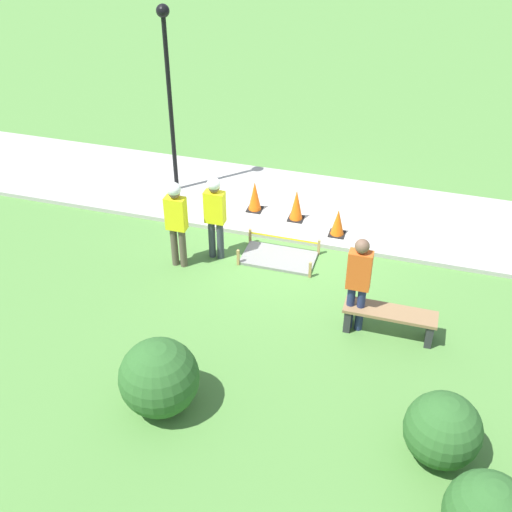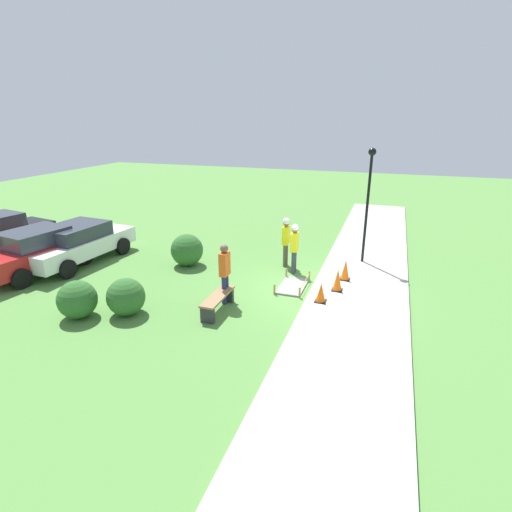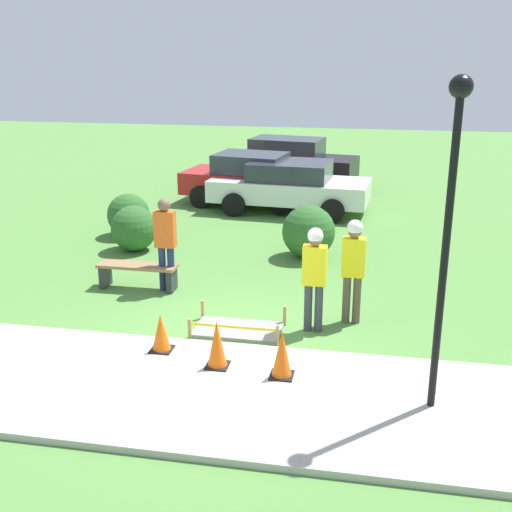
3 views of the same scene
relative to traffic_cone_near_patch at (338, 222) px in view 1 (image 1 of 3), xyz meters
name	(u,v)px [view 1 (image 1 of 3)]	position (x,y,z in m)	size (l,w,h in m)	color
ground_plane	(293,243)	(0.86, 0.46, -0.40)	(60.00, 60.00, 0.00)	#51843D
sidewalk	(308,207)	(0.86, -1.05, -0.35)	(28.00, 3.02, 0.10)	#ADAAA3
wet_concrete_patch	(279,258)	(0.99, 1.11, -0.36)	(1.53, 0.87, 0.35)	gray
traffic_cone_near_patch	(338,222)	(0.00, 0.00, 0.00)	(0.34, 0.34, 0.61)	black
traffic_cone_far_patch	(296,205)	(0.99, -0.36, 0.06)	(0.34, 0.34, 0.73)	black
traffic_cone_sidewalk_edge	(255,196)	(1.98, -0.48, 0.05)	(0.34, 0.34, 0.71)	black
park_bench	(389,318)	(-1.43, 2.76, -0.05)	(1.61, 0.44, 0.51)	#2D2D33
worker_supervisor	(176,217)	(2.87, 1.87, 0.74)	(0.40, 0.27, 1.88)	brown
worker_assistant	(215,211)	(2.24, 1.39, 0.70)	(0.40, 0.26, 1.83)	#383D47
bystander_in_orange_shirt	(358,279)	(-0.82, 2.78, 0.68)	(0.40, 0.25, 1.88)	navy
lamppost_near	(168,76)	(4.06, -0.89, 2.46)	(0.28, 0.28, 4.26)	black
shrub_rounded_near	(159,378)	(1.71, 5.43, 0.21)	(1.22, 1.22, 1.22)	#2D6028
shrub_rounded_mid	(443,430)	(-2.42, 5.17, 0.14)	(1.09, 1.09, 1.09)	#2D6028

